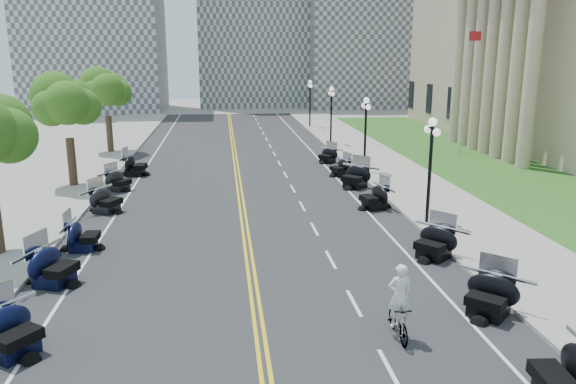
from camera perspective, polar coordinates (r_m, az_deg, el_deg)
name	(u,v)px	position (r m, az deg, el deg)	size (l,w,h in m)	color
ground	(250,263)	(22.06, -3.89, -7.22)	(160.00, 160.00, 0.00)	gray
road	(241,199)	(31.59, -4.82, -0.67)	(16.00, 90.00, 0.01)	#333335
centerline_yellow_a	(239,199)	(31.58, -5.04, -0.66)	(0.12, 90.00, 0.00)	yellow
centerline_yellow_b	(243,198)	(31.59, -4.60, -0.65)	(0.12, 90.00, 0.00)	yellow
edge_line_north	(352,195)	(32.41, 6.56, -0.32)	(0.12, 90.00, 0.00)	white
edge_line_south	(124,202)	(32.04, -16.33, -0.97)	(0.12, 90.00, 0.00)	white
lane_dash_4	(390,370)	(15.42, 10.28, -17.32)	(0.12, 2.00, 0.00)	white
lane_dash_5	(354,303)	(18.82, 6.72, -11.13)	(0.12, 2.00, 0.00)	white
lane_dash_6	(331,259)	(22.42, 4.36, -6.84)	(0.12, 2.00, 0.00)	white
lane_dash_7	(314,229)	(26.14, 2.70, -3.76)	(0.12, 2.00, 0.00)	white
lane_dash_8	(302,206)	(29.92, 1.45, -1.44)	(0.12, 2.00, 0.00)	white
lane_dash_9	(293,189)	(33.76, 0.50, 0.35)	(0.12, 2.00, 0.00)	white
lane_dash_10	(285,175)	(37.63, -0.27, 1.78)	(0.12, 2.00, 0.00)	white
lane_dash_11	(279,163)	(41.53, -0.89, 2.94)	(0.12, 2.00, 0.00)	white
lane_dash_12	(274,154)	(45.44, -1.40, 3.90)	(0.12, 2.00, 0.00)	white
lane_dash_13	(270,146)	(49.37, -1.84, 4.70)	(0.12, 2.00, 0.00)	white
lane_dash_14	(266,139)	(53.31, -2.21, 5.39)	(0.12, 2.00, 0.00)	white
lane_dash_15	(263,133)	(57.26, -2.53, 5.98)	(0.12, 2.00, 0.00)	white
lane_dash_16	(261,128)	(61.21, -2.81, 6.50)	(0.12, 2.00, 0.00)	white
lane_dash_17	(258,124)	(65.17, -3.05, 6.95)	(0.12, 2.00, 0.00)	white
lane_dash_18	(256,120)	(69.13, -3.27, 7.35)	(0.12, 2.00, 0.00)	white
lane_dash_19	(254,116)	(73.10, -3.47, 7.71)	(0.12, 2.00, 0.00)	white
sidewalk_north	(421,192)	(33.56, 13.40, -0.01)	(5.00, 90.00, 0.15)	#9E9991
sidewalk_south	(46,203)	(32.98, -23.37, -1.04)	(5.00, 90.00, 0.15)	#9E9991
lawn	(476,164)	(43.45, 18.53, 2.75)	(9.00, 60.00, 0.10)	#356023
distant_block_a	(93,15)	(84.45, -19.20, 16.66)	(18.00, 14.00, 26.00)	gray
distant_block_b	(252,4)	(88.97, -3.71, 18.49)	(16.00, 12.00, 30.00)	gray
distant_block_c	(373,32)	(88.62, 8.62, 15.79)	(20.00, 14.00, 22.00)	gray
street_lamp_2	(430,172)	(26.87, 14.20, 2.03)	(0.50, 1.20, 4.90)	black
street_lamp_3	(365,135)	(38.15, 7.86, 5.76)	(0.50, 1.20, 4.90)	black
street_lamp_4	(331,116)	(49.77, 4.40, 7.75)	(0.50, 1.20, 4.90)	black
street_lamp_5	(310,104)	(61.53, 2.25, 8.97)	(0.50, 1.20, 4.90)	black
flagpole	(464,92)	(46.66, 17.49, 9.70)	(1.10, 0.20, 10.00)	silver
tree_3	(67,109)	(35.87, -21.55, 7.87)	(4.80, 4.80, 9.20)	#235619
tree_4	(107,94)	(47.54, -17.95, 9.44)	(4.80, 4.80, 9.20)	#235619
motorcycle_n_3	(568,372)	(15.13, 26.56, -16.03)	(2.21, 2.21, 1.55)	black
motorcycle_n_4	(490,294)	(18.67, 19.80, -9.70)	(2.09, 2.09, 1.46)	black
motorcycle_n_5	(434,241)	(23.00, 14.64, -4.84)	(2.08, 2.08, 1.45)	black
motorcycle_n_7	(374,196)	(29.58, 8.78, -0.40)	(2.01, 2.01, 1.41)	black
motorcycle_n_8	(355,175)	(34.06, 6.85, 1.68)	(2.21, 2.21, 1.54)	black
motorcycle_n_9	(341,167)	(37.29, 5.36, 2.58)	(1.81, 1.81, 1.27)	black
motorcycle_n_10	(328,155)	(41.76, 4.04, 3.82)	(1.77, 1.77, 1.24)	black
motorcycle_s_4	(10,330)	(17.20, -26.39, -12.41)	(2.13, 2.13, 1.49)	black
motorcycle_s_5	(53,265)	(21.43, -22.76, -6.81)	(2.17, 2.17, 1.52)	black
motorcycle_s_6	(82,234)	(24.70, -20.16, -4.05)	(1.96, 1.96, 1.37)	black
motorcycle_s_7	(106,199)	(30.08, -18.03, -0.66)	(2.06, 2.06, 1.44)	black
motorcycle_s_8	(118,180)	(34.64, -16.87, 1.20)	(1.89, 1.89, 1.32)	black
motorcycle_s_9	(135,164)	(38.60, -15.29, 2.73)	(2.19, 2.19, 1.53)	black
bicycle	(398,321)	(16.72, 11.14, -12.69)	(0.51, 1.79, 1.08)	#A51414
cyclist_rider	(401,272)	(16.11, 11.39, -7.95)	(0.69, 0.46, 1.90)	white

